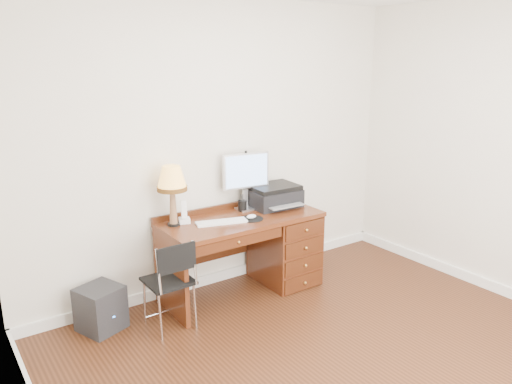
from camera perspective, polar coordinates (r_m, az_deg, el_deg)
ground at (r=3.93m, az=10.28°, el=-18.67°), size 4.00×4.00×0.00m
room_shell at (r=4.29m, az=4.20°, el=-14.47°), size 4.00×4.00×4.00m
desk at (r=4.87m, az=1.52°, el=-5.98°), size 1.50×0.67×0.75m
monitor at (r=4.76m, az=-1.17°, el=2.08°), size 0.47×0.18×0.54m
keyboard at (r=4.43m, az=-3.96°, el=-3.45°), size 0.47×0.25×0.02m
mouse_pad at (r=4.52m, az=-0.53°, el=-2.96°), size 0.21×0.21×0.04m
printer at (r=4.90m, az=2.04°, el=-0.42°), size 0.49×0.39×0.21m
leg_lamp at (r=4.31m, az=-9.59°, el=1.12°), size 0.26×0.26×0.53m
phone at (r=4.46m, az=-8.21°, el=-2.76°), size 0.12×0.12×0.20m
pen_cup at (r=4.75m, az=-1.57°, el=-1.58°), size 0.08×0.08×0.10m
chair at (r=4.12m, az=-9.67°, el=-9.51°), size 0.37×0.37×0.77m
equipment_box at (r=4.38m, az=-17.34°, el=-12.57°), size 0.41×0.41×0.37m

